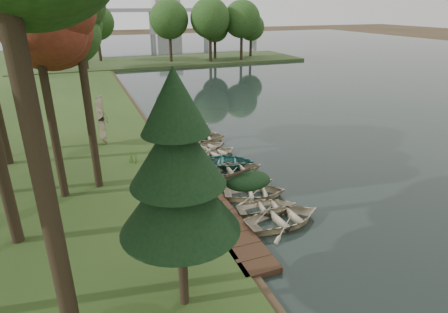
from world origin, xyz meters
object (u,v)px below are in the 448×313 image
object	(u,v)px
boardwalk	(200,188)
stored_rowboat	(106,140)
rowboat_2	(255,191)
rowboat_1	(267,206)
pine_tree	(178,170)
rowboat_0	(284,217)

from	to	relation	value
boardwalk	stored_rowboat	bearing A→B (deg)	115.77
rowboat_2	stored_rowboat	bearing A→B (deg)	46.72
rowboat_1	pine_tree	distance (m)	8.86
rowboat_0	rowboat_2	xyz separation A→B (m)	(-0.10, 2.96, -0.04)
rowboat_1	rowboat_2	world-z (taller)	rowboat_2
rowboat_1	rowboat_2	distance (m)	1.70
rowboat_1	rowboat_0	bearing A→B (deg)	-162.58
rowboat_0	stored_rowboat	size ratio (longest dim) A/B	1.10
boardwalk	rowboat_1	bearing A→B (deg)	-56.71
rowboat_0	rowboat_2	size ratio (longest dim) A/B	1.12
rowboat_1	pine_tree	world-z (taller)	pine_tree
rowboat_2	stored_rowboat	distance (m)	12.91
stored_rowboat	pine_tree	size ratio (longest dim) A/B	0.44
rowboat_1	stored_rowboat	xyz separation A→B (m)	(-6.73, 12.63, 0.29)
pine_tree	boardwalk	bearing A→B (deg)	68.43
rowboat_0	stored_rowboat	world-z (taller)	stored_rowboat
stored_rowboat	boardwalk	bearing A→B (deg)	-150.04
rowboat_0	rowboat_2	world-z (taller)	rowboat_0
rowboat_0	rowboat_1	xyz separation A→B (m)	(-0.22, 1.27, -0.07)
rowboat_0	pine_tree	bearing A→B (deg)	116.52
boardwalk	rowboat_1	size ratio (longest dim) A/B	5.08
boardwalk	stored_rowboat	distance (m)	10.00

